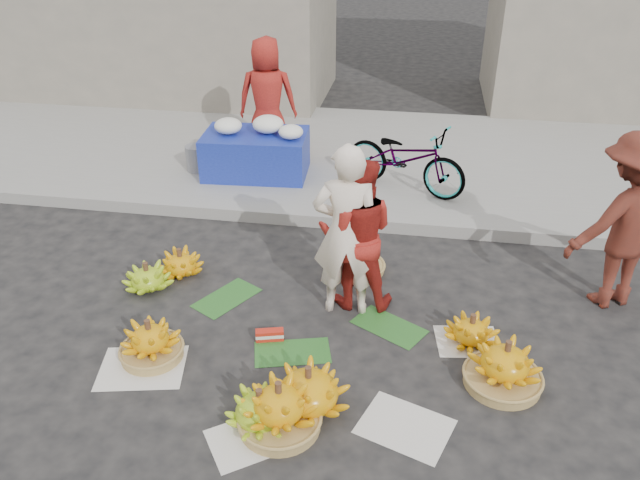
% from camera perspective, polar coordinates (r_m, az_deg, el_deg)
% --- Properties ---
extents(ground, '(80.00, 80.00, 0.00)m').
position_cam_1_polar(ground, '(5.61, -1.11, -9.07)').
color(ground, black).
rests_on(ground, ground).
extents(curb, '(40.00, 0.25, 0.15)m').
position_cam_1_polar(curb, '(7.40, 1.95, 1.91)').
color(curb, gray).
rests_on(curb, ground).
extents(sidewalk, '(40.00, 4.00, 0.12)m').
position_cam_1_polar(sidewalk, '(9.31, 3.70, 7.72)').
color(sidewalk, gray).
rests_on(sidewalk, ground).
extents(newspaper_scatter, '(3.20, 1.80, 0.00)m').
position_cam_1_polar(newspaper_scatter, '(5.02, -2.81, -14.64)').
color(newspaper_scatter, silver).
rests_on(newspaper_scatter, ground).
extents(banana_leaves, '(2.00, 1.00, 0.00)m').
position_cam_1_polar(banana_leaves, '(5.78, -1.73, -7.72)').
color(banana_leaves, '#1E561C').
rests_on(banana_leaves, ground).
extents(banana_bunch_0, '(0.52, 0.52, 0.38)m').
position_cam_1_polar(banana_bunch_0, '(5.52, -15.24, -9.00)').
color(banana_bunch_0, olive).
rests_on(banana_bunch_0, ground).
extents(banana_bunch_1, '(0.61, 0.61, 0.33)m').
position_cam_1_polar(banana_bunch_1, '(4.79, -5.51, -15.16)').
color(banana_bunch_1, '#80B219').
rests_on(banana_bunch_1, ground).
extents(banana_bunch_2, '(0.62, 0.62, 0.43)m').
position_cam_1_polar(banana_bunch_2, '(4.73, -3.75, -15.11)').
color(banana_bunch_2, olive).
rests_on(banana_bunch_2, ground).
extents(banana_bunch_3, '(0.72, 0.72, 0.40)m').
position_cam_1_polar(banana_bunch_3, '(4.87, -1.06, -13.52)').
color(banana_bunch_3, '#E7A40B').
rests_on(banana_bunch_3, ground).
extents(banana_bunch_4, '(0.62, 0.62, 0.43)m').
position_cam_1_polar(banana_bunch_4, '(5.26, 16.52, -11.02)').
color(banana_bunch_4, olive).
rests_on(banana_bunch_4, ground).
extents(banana_bunch_5, '(0.49, 0.49, 0.29)m').
position_cam_1_polar(banana_bunch_5, '(5.67, 13.67, -8.04)').
color(banana_bunch_5, '#E7A40B').
rests_on(banana_bunch_5, ground).
extents(banana_bunch_6, '(0.51, 0.51, 0.30)m').
position_cam_1_polar(banana_bunch_6, '(6.43, -15.51, -3.34)').
color(banana_bunch_6, '#80B219').
rests_on(banana_bunch_6, ground).
extents(banana_bunch_7, '(0.58, 0.58, 0.29)m').
position_cam_1_polar(banana_bunch_7, '(6.60, -12.63, -2.09)').
color(banana_bunch_7, '#E7A40B').
rests_on(banana_bunch_7, ground).
extents(basket_spare, '(0.61, 0.61, 0.07)m').
position_cam_1_polar(basket_spare, '(6.55, 3.33, -2.50)').
color(basket_spare, olive).
rests_on(basket_spare, ground).
extents(incense_stack, '(0.26, 0.14, 0.10)m').
position_cam_1_polar(incense_stack, '(5.59, -4.63, -8.63)').
color(incense_stack, red).
rests_on(incense_stack, ground).
extents(vendor_cream, '(0.64, 0.46, 1.66)m').
position_cam_1_polar(vendor_cream, '(5.56, 2.41, 0.76)').
color(vendor_cream, white).
rests_on(vendor_cream, ground).
extents(vendor_red, '(0.76, 0.61, 1.48)m').
position_cam_1_polar(vendor_red, '(5.70, 3.39, 0.53)').
color(vendor_red, '#B0251B').
rests_on(vendor_red, ground).
extents(man_striped, '(1.27, 1.04, 1.72)m').
position_cam_1_polar(man_striped, '(6.31, 26.24, 1.51)').
color(man_striped, '#9B2F1C').
rests_on(man_striped, ground).
extents(flower_table, '(1.41, 0.93, 0.79)m').
position_cam_1_polar(flower_table, '(8.44, -5.84, 8.10)').
color(flower_table, navy).
rests_on(flower_table, sidewalk).
extents(grey_bucket, '(0.31, 0.31, 0.35)m').
position_cam_1_polar(grey_bucket, '(8.73, -11.15, 7.36)').
color(grey_bucket, slate).
rests_on(grey_bucket, sidewalk).
extents(flower_vendor, '(0.89, 0.65, 1.67)m').
position_cam_1_polar(flower_vendor, '(8.93, -4.84, 12.81)').
color(flower_vendor, '#B0251B').
rests_on(flower_vendor, sidewalk).
extents(bicycle, '(1.17, 1.72, 0.86)m').
position_cam_1_polar(bicycle, '(7.97, 7.84, 7.45)').
color(bicycle, gray).
rests_on(bicycle, sidewalk).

